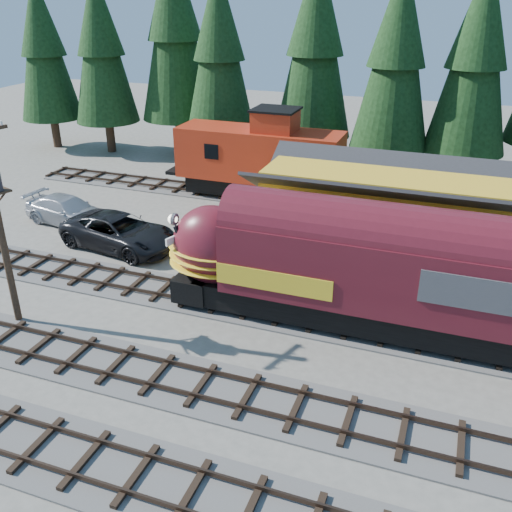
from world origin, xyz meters
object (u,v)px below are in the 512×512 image
(depot, at_px, (380,211))
(caboose, at_px, (260,159))
(pickup_truck_a, at_px, (120,232))
(pickup_truck_b, at_px, (68,211))
(locomotive, at_px, (338,271))

(depot, relative_size, caboose, 1.16)
(caboose, relative_size, pickup_truck_a, 1.62)
(caboose, relative_size, pickup_truck_b, 1.91)
(caboose, xyz_separation_m, pickup_truck_a, (-4.53, -10.34, -1.87))
(locomotive, distance_m, caboose, 16.36)
(caboose, bearing_deg, locomotive, -58.85)
(depot, relative_size, locomotive, 0.80)
(depot, distance_m, pickup_truck_b, 18.76)
(pickup_truck_b, bearing_deg, locomotive, -99.27)
(locomotive, bearing_deg, caboose, 121.15)
(caboose, xyz_separation_m, pickup_truck_b, (-9.49, -8.34, -1.98))
(locomotive, relative_size, caboose, 1.44)
(caboose, bearing_deg, pickup_truck_a, -113.64)
(locomotive, xyz_separation_m, pickup_truck_a, (-12.99, 3.66, -1.59))
(pickup_truck_a, bearing_deg, depot, -69.11)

